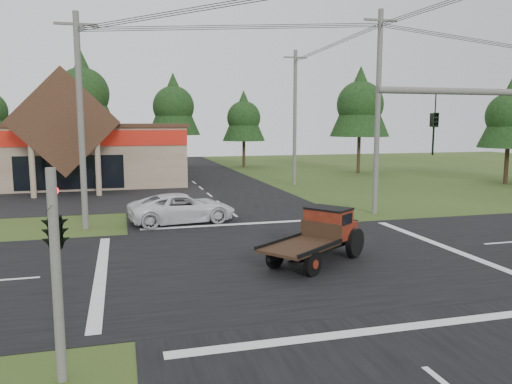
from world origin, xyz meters
name	(u,v)px	position (x,y,z in m)	size (l,w,h in m)	color
ground	(289,259)	(0.00, 0.00, 0.00)	(120.00, 120.00, 0.00)	#30491A
road_ns	(289,259)	(0.00, 0.00, 0.01)	(12.00, 120.00, 0.02)	black
road_ew	(289,259)	(0.00, 0.00, 0.01)	(120.00, 12.00, 0.02)	black
parking_apron	(4,201)	(-14.00, 19.00, 0.01)	(28.00, 14.00, 0.02)	black
cvs_building	(7,152)	(-15.70, 29.57, 2.78)	(30.40, 18.20, 9.19)	#8C755F
traffic_signal_corner	(54,211)	(-7.50, -7.32, 3.52)	(0.53, 2.48, 4.40)	#595651
utility_pole_nw	(81,120)	(-8.00, 8.00, 5.39)	(2.00, 0.30, 10.50)	#595651
utility_pole_ne	(378,112)	(8.00, 8.00, 5.89)	(2.00, 0.30, 11.50)	#595651
utility_pole_n	(295,117)	(8.00, 22.00, 5.74)	(2.00, 0.30, 11.20)	#595651
tree_row_c	(83,91)	(-10.00, 41.00, 8.72)	(7.28, 7.28, 13.13)	#332316
tree_row_d	(174,105)	(0.00, 42.00, 7.38)	(6.16, 6.16, 11.11)	#332316
tree_row_e	(244,116)	(8.00, 40.00, 6.03)	(5.04, 5.04, 9.09)	#332316
tree_side_ne	(360,102)	(18.00, 30.00, 7.38)	(6.16, 6.16, 11.11)	#332316
tree_side_e_near	(510,114)	(26.00, 18.00, 6.03)	(5.04, 5.04, 9.09)	#332316
antique_flatbed_truck	(315,237)	(0.74, -0.79, 1.02)	(1.87, 4.90, 2.05)	#50120B
white_pickup	(182,208)	(-3.13, 8.33, 0.78)	(2.59, 5.62, 1.56)	white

